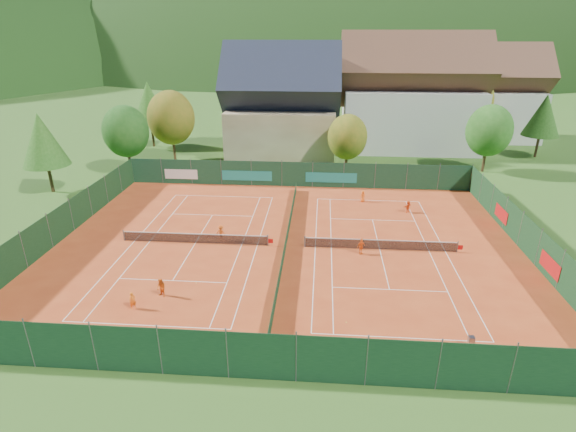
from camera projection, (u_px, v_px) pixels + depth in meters
The scene contains 33 objects.
ground at pixel (286, 246), 38.80m from camera, with size 600.00×600.00×0.00m, color #2D571B.
clay_pad at pixel (286, 246), 38.79m from camera, with size 40.00×32.00×0.01m, color #B53F1A.
court_markings_left at pixel (195, 243), 39.36m from camera, with size 11.03×23.83×0.00m.
court_markings_right at pixel (380, 249), 38.21m from camera, with size 11.03×23.83×0.00m.
tennis_net_left at pixel (197, 238), 39.15m from camera, with size 13.30×0.10×1.02m.
tennis_net_right at pixel (382, 244), 38.01m from camera, with size 13.30×0.10×1.02m.
court_divider at pixel (286, 241), 38.60m from camera, with size 0.03×28.80×1.00m.
fence_north at pixel (293, 175), 52.97m from camera, with size 40.00×0.10×3.00m.
fence_south at pixel (261, 357), 23.49m from camera, with size 40.00×0.04×3.00m.
fence_west at pixel (61, 223), 39.64m from camera, with size 0.04×32.00×3.00m.
fence_east at pixel (529, 238), 36.84m from camera, with size 0.09×32.00×3.00m.
chalet at pixel (282, 110), 64.05m from camera, with size 16.20×12.00×16.00m.
hotel_block_a at pixel (411, 100), 67.92m from camera, with size 21.60×11.00×17.25m.
hotel_block_b at pixel (487, 99), 74.57m from camera, with size 17.28×10.00×15.50m.
tree_west_front at pixel (126, 131), 56.68m from camera, with size 5.72×5.72×8.69m.
tree_west_mid at pixel (171, 118), 61.65m from camera, with size 6.44×6.44×9.78m.
tree_west_back at pixel (149, 103), 69.18m from camera, with size 5.60×5.60×10.00m.
tree_center at pixel (347, 137), 56.78m from camera, with size 5.01×5.01×7.60m.
tree_east_front at pixel (489, 131), 57.07m from camera, with size 5.72×5.72×8.69m.
tree_east_mid at pixel (544, 115), 63.46m from camera, with size 5.04×5.04×9.00m.
tree_west_side at pixel (42, 140), 49.49m from camera, with size 5.04×5.04×9.00m.
tree_east_back at pixel (470, 101), 71.13m from camera, with size 7.15×7.15×10.86m.
mountain_backdrop at pixel (366, 132), 266.81m from camera, with size 820.00×530.00×242.00m.
ball_hopper at pixel (471, 339), 26.33m from camera, with size 0.34×0.34×0.80m.
loose_ball_0 at pixel (196, 283), 33.11m from camera, with size 0.07×0.07×0.07m, color #CCD833.
loose_ball_1 at pixel (346, 322), 28.69m from camera, with size 0.07×0.07×0.07m, color #CCD833.
loose_ball_2 at pixel (283, 216), 45.02m from camera, with size 0.07×0.07×0.07m, color #CCD833.
player_left_near at pixel (133, 301), 29.91m from camera, with size 0.45×0.30×1.25m, color orange.
player_left_mid at pixel (161, 288), 31.25m from camera, with size 0.67×0.52×1.39m, color #D55812.
player_left_far at pixel (221, 232), 39.72m from camera, with size 0.91×0.52×1.41m, color #E85614.
player_right_near at pixel (361, 246), 37.20m from camera, with size 0.82×0.34×1.39m, color #E25914.
player_right_far_a at pixel (363, 196), 48.51m from camera, with size 0.62×0.41×1.27m, color orange.
player_right_far_b at pixel (408, 207), 45.73m from camera, with size 1.16×0.37×1.25m, color #EE4C15.
Camera 1 is at (2.84, -34.66, 17.37)m, focal length 28.00 mm.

